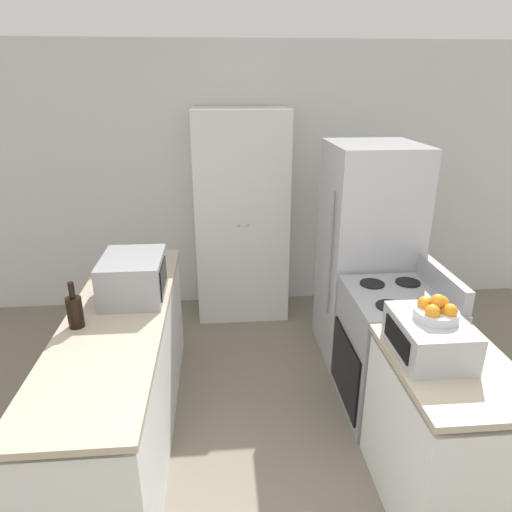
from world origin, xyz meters
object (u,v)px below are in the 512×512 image
Objects in this scene: wine_bottle at (75,311)px; stove at (392,352)px; microwave at (134,277)px; toaster_oven at (429,337)px; refrigerator at (366,255)px; pantry_cabinet at (242,217)px; fruit_bowl at (437,311)px.

stove is at bearing 7.22° from wine_bottle.
microwave reaches higher than toaster_oven.
stove is 0.59× the size of refrigerator.
toaster_oven is (-0.14, -1.46, 0.11)m from refrigerator.
pantry_cabinet is at bearing 62.00° from microwave.
wine_bottle reaches higher than stove.
wine_bottle is at bearing 166.87° from toaster_oven.
pantry_cabinet is 4.50× the size of toaster_oven.
wine_bottle is (-0.27, -0.37, -0.04)m from microwave.
refrigerator is 4.02× the size of toaster_oven.
microwave is at bearing 53.54° from wine_bottle.
microwave is (-1.76, -0.65, 0.15)m from refrigerator.
pantry_cabinet is 1.12× the size of refrigerator.
fruit_bowl is at bearing -98.40° from stove.
microwave is 1.84m from fruit_bowl.
toaster_oven is (-0.12, -0.70, 0.55)m from stove.
microwave is at bearing -159.91° from refrigerator.
microwave is at bearing 176.23° from stove.
toaster_oven is 0.15m from fruit_bowl.
fruit_bowl is (1.64, -0.81, 0.11)m from microwave.
microwave is (-1.75, 0.12, 0.59)m from stove.
refrigerator is 1.47m from toaster_oven.
pantry_cabinet is at bearing 110.81° from fruit_bowl.
stove is 2.21× the size of microwave.
refrigerator is 1.48m from fruit_bowl.
refrigerator is 6.45× the size of wine_bottle.
stove is 0.90m from toaster_oven.
microwave is 1.08× the size of toaster_oven.
wine_bottle is (-2.02, -0.26, 0.55)m from stove.
wine_bottle is at bearing -126.46° from microwave.
wine_bottle is 1.95m from toaster_oven.
pantry_cabinet is 1.93m from stove.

